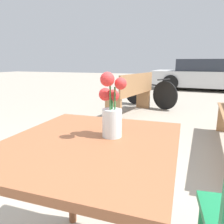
# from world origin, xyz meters

# --- Properties ---
(table_front) EXTENTS (0.76, 0.84, 0.74)m
(table_front) POSITION_xyz_m (0.00, 0.00, 0.62)
(table_front) COLOR brown
(table_front) RESTS_ON ground_plane
(flower_vase) EXTENTS (0.13, 0.13, 0.29)m
(flower_vase) POSITION_xyz_m (0.07, 0.08, 0.85)
(flower_vase) COLOR silver
(flower_vase) RESTS_ON table_front
(bench_middle) EXTENTS (0.60, 1.58, 0.85)m
(bench_middle) POSITION_xyz_m (-0.81, 3.57, 0.46)
(bench_middle) COLOR #9E7047
(bench_middle) RESTS_ON ground_plane
(bicycle) EXTENTS (1.45, 0.79, 0.76)m
(bicycle) POSITION_xyz_m (-0.68, 4.50, 0.35)
(bicycle) COLOR black
(bicycle) RESTS_ON ground_plane
(parked_car) EXTENTS (4.26, 2.07, 1.19)m
(parked_car) POSITION_xyz_m (0.78, 8.74, 0.57)
(parked_car) COLOR silver
(parked_car) RESTS_ON ground_plane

